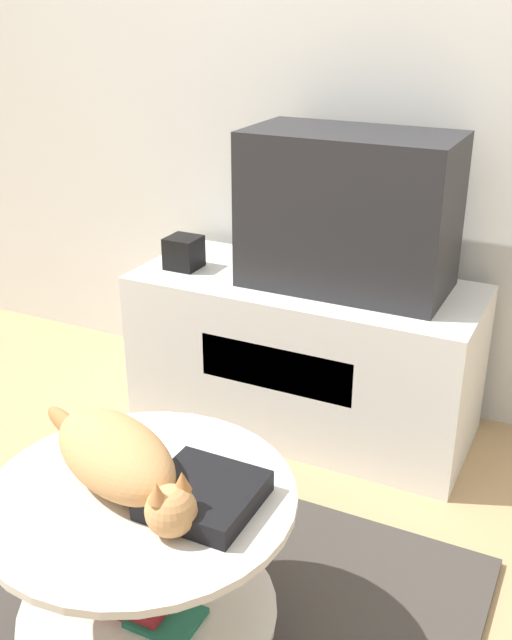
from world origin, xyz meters
TOP-DOWN VIEW (x-y plane):
  - ground_plane at (0.00, 0.00)m, footprint 12.00×12.00m
  - wall_back at (0.00, 1.37)m, footprint 8.00×0.05m
  - rug at (0.00, 0.00)m, footprint 1.45×1.19m
  - tv_stand at (-0.04, 1.04)m, footprint 1.15×0.49m
  - tv at (0.08, 1.07)m, footprint 0.65×0.35m
  - speaker at (-0.48, 0.98)m, footprint 0.11×0.11m
  - coffee_table at (0.05, -0.07)m, footprint 0.65×0.65m
  - dvd_box at (0.19, -0.05)m, footprint 0.21×0.21m
  - cat at (0.00, -0.07)m, footprint 0.54×0.32m

SIDE VIEW (x-z plane):
  - ground_plane at x=0.00m, z-range 0.00..0.00m
  - rug at x=0.00m, z-range 0.00..0.02m
  - tv_stand at x=-0.04m, z-range 0.00..0.53m
  - coffee_table at x=0.05m, z-range 0.08..0.52m
  - dvd_box at x=0.19m, z-range 0.46..0.51m
  - cat at x=0.00m, z-range 0.46..0.60m
  - speaker at x=-0.48m, z-range 0.53..0.64m
  - tv at x=0.08m, z-range 0.53..1.02m
  - wall_back at x=0.00m, z-range 0.00..2.60m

